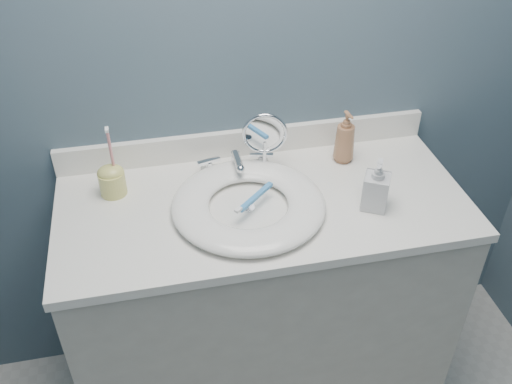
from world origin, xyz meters
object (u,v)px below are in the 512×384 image
object	(u,v)px
makeup_mirror	(265,140)
toothbrush_holder	(112,179)
soap_bottle_amber	(345,137)
soap_bottle_clear	(377,184)

from	to	relation	value
makeup_mirror	toothbrush_holder	xyz separation A→B (m)	(-0.47, -0.02, -0.06)
soap_bottle_amber	toothbrush_holder	bearing A→B (deg)	174.35
soap_bottle_amber	soap_bottle_clear	size ratio (longest dim) A/B	1.09
soap_bottle_clear	soap_bottle_amber	bearing A→B (deg)	120.66
toothbrush_holder	soap_bottle_amber	bearing A→B (deg)	2.13
soap_bottle_amber	soap_bottle_clear	world-z (taller)	soap_bottle_amber
soap_bottle_amber	toothbrush_holder	world-z (taller)	toothbrush_holder
toothbrush_holder	makeup_mirror	bearing A→B (deg)	2.63
toothbrush_holder	soap_bottle_clear	bearing A→B (deg)	-16.78
soap_bottle_amber	makeup_mirror	bearing A→B (deg)	173.46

